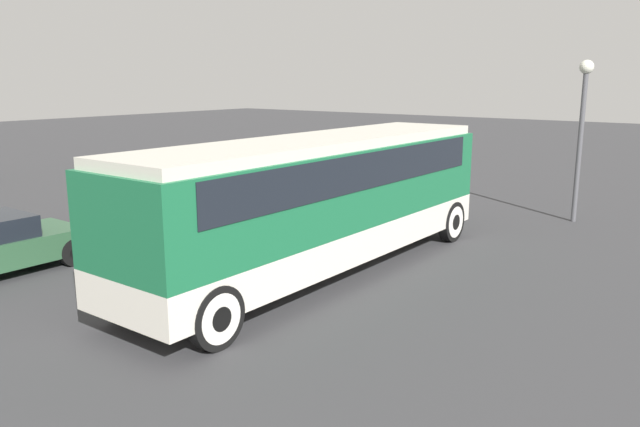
% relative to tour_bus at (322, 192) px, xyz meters
% --- Properties ---
extents(ground_plane, '(120.00, 120.00, 0.00)m').
position_rel_tour_bus_xyz_m(ground_plane, '(-0.10, 0.00, -1.98)').
color(ground_plane, '#38383A').
extents(tour_bus, '(11.27, 2.68, 3.27)m').
position_rel_tour_bus_xyz_m(tour_bus, '(0.00, 0.00, 0.00)').
color(tour_bus, silver).
rests_on(tour_bus, ground_plane).
extents(parked_car_mid, '(4.75, 1.94, 1.50)m').
position_rel_tour_bus_xyz_m(parked_car_mid, '(1.48, 8.15, -1.25)').
color(parked_car_mid, navy).
rests_on(parked_car_mid, ground_plane).
extents(lamp_post, '(0.44, 0.44, 5.17)m').
position_rel_tour_bus_xyz_m(lamp_post, '(9.39, -3.27, 1.46)').
color(lamp_post, '#515156').
rests_on(lamp_post, ground_plane).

